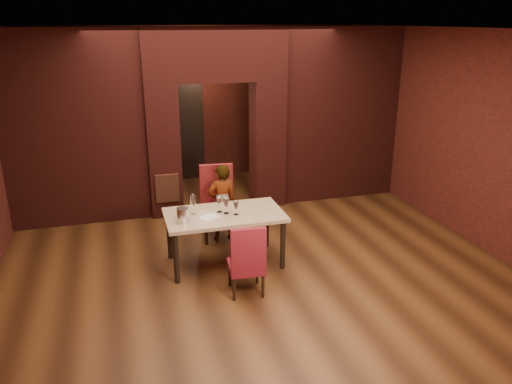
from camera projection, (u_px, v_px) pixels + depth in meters
floor at (246, 252)px, 7.49m from camera, size 8.00×8.00×0.00m
ceiling at (245, 29)px, 6.44m from camera, size 7.00×8.00×0.04m
wall_back at (197, 104)px, 10.59m from camera, size 7.00×0.04×3.20m
wall_front at (401, 291)px, 3.34m from camera, size 7.00×0.04×3.20m
wall_right at (459, 134)px, 7.89m from camera, size 0.04×8.00×3.20m
pillar_left at (163, 151)px, 8.68m from camera, size 0.55×0.55×2.30m
pillar_right at (267, 143)px, 9.18m from camera, size 0.55×0.55×2.30m
lintel at (214, 54)px, 8.40m from camera, size 2.45×0.55×0.90m
wing_wall_left at (75, 130)px, 8.16m from camera, size 2.28×0.35×3.20m
wing_wall_right at (339, 115)px, 9.40m from camera, size 2.28×0.35×3.20m
vent_panel at (167, 188)px, 8.61m from camera, size 0.40×0.03×0.50m
rear_door at (180, 131)px, 10.61m from camera, size 0.90×0.08×2.10m
rear_door_frame at (180, 132)px, 10.58m from camera, size 1.02×0.04×2.22m
dining_table at (225, 238)px, 7.04m from camera, size 1.64×0.92×0.77m
chair_far at (218, 204)px, 7.81m from camera, size 0.58×0.58×1.16m
chair_near at (246, 258)px, 6.26m from camera, size 0.47×0.47×0.96m
person_seated at (222, 203)px, 7.73m from camera, size 0.48×0.34×1.24m
wine_glass_a at (219, 205)px, 6.93m from camera, size 0.09×0.09×0.22m
wine_glass_b at (226, 206)px, 6.87m from camera, size 0.09×0.09×0.23m
wine_glass_c at (236, 208)px, 6.84m from camera, size 0.08×0.08×0.20m
tasting_sheet at (210, 217)px, 6.78m from camera, size 0.33×0.31×0.00m
wine_bucket at (183, 215)px, 6.59m from camera, size 0.16×0.16×0.20m
water_bottle at (193, 204)px, 6.84m from camera, size 0.07×0.07×0.29m
potted_plant at (261, 216)px, 8.34m from camera, size 0.40×0.36×0.38m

